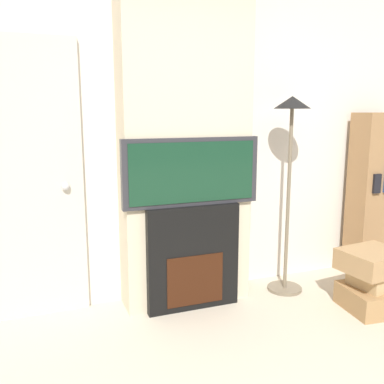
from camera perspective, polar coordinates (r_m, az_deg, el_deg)
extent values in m
cube|color=silver|center=(3.51, -2.03, 7.74)|extent=(6.00, 0.06, 2.70)
cube|color=beige|center=(3.34, -0.97, 7.59)|extent=(1.01, 0.32, 2.70)
cube|color=black|center=(3.37, 0.00, -8.65)|extent=(0.74, 0.14, 0.83)
cube|color=#33160A|center=(3.37, 0.45, -11.68)|extent=(0.46, 0.01, 0.40)
cube|color=#2D2D33|center=(3.21, 0.00, 2.70)|extent=(1.07, 0.06, 0.51)
cube|color=#143823|center=(3.18, 0.21, 2.63)|extent=(0.99, 0.01, 0.45)
cylinder|color=#726651|center=(3.91, 12.22, -12.42)|extent=(0.29, 0.29, 0.03)
cylinder|color=#726651|center=(3.68, 12.70, -1.21)|extent=(0.03, 0.03, 1.53)
cone|color=black|center=(3.60, 13.24, 11.56)|extent=(0.30, 0.30, 0.10)
cube|color=#A37A4C|center=(3.74, 23.17, -12.88)|extent=(0.51, 0.46, 0.18)
cube|color=tan|center=(3.71, 23.26, -10.51)|extent=(0.36, 0.33, 0.13)
cube|color=tan|center=(3.64, 22.98, -8.42)|extent=(0.50, 0.44, 0.16)
cube|color=#997047|center=(4.39, 23.25, -0.29)|extent=(0.47, 0.27, 1.52)
cube|color=black|center=(4.17, 23.43, 1.03)|extent=(0.08, 0.02, 0.17)
cube|color=beige|center=(3.31, -21.98, 1.17)|extent=(0.89, 0.04, 2.06)
sphere|color=silver|center=(3.28, -16.50, 0.71)|extent=(0.06, 0.06, 0.06)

